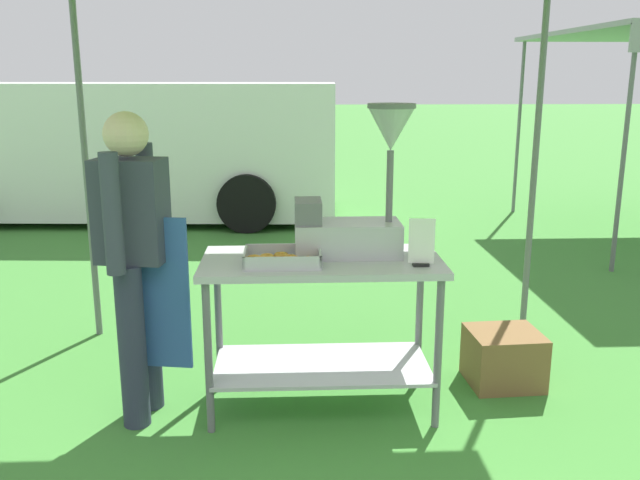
{
  "coord_description": "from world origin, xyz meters",
  "views": [
    {
      "loc": [
        0.11,
        -2.48,
        1.77
      ],
      "look_at": [
        0.28,
        1.12,
        0.89
      ],
      "focal_mm": 37.75,
      "sensor_mm": 36.0,
      "label": 1
    }
  ],
  "objects_px": {
    "donut_tray": "(282,259)",
    "donut_fryer": "(357,203)",
    "menu_sign": "(421,246)",
    "vendor": "(135,253)",
    "supply_crate": "(504,358)",
    "van_white": "(126,148)",
    "donut_cart": "(322,301)"
  },
  "relations": [
    {
      "from": "supply_crate",
      "to": "van_white",
      "type": "height_order",
      "value": "van_white"
    },
    {
      "from": "donut_cart",
      "to": "vendor",
      "type": "relative_size",
      "value": 0.78
    },
    {
      "from": "van_white",
      "to": "supply_crate",
      "type": "bearing_deg",
      "value": -56.87
    },
    {
      "from": "donut_tray",
      "to": "donut_fryer",
      "type": "bearing_deg",
      "value": 22.51
    },
    {
      "from": "donut_cart",
      "to": "menu_sign",
      "type": "bearing_deg",
      "value": -17.67
    },
    {
      "from": "donut_fryer",
      "to": "supply_crate",
      "type": "bearing_deg",
      "value": 9.66
    },
    {
      "from": "menu_sign",
      "to": "vendor",
      "type": "xyz_separation_m",
      "value": [
        -1.45,
        0.1,
        -0.04
      ]
    },
    {
      "from": "vendor",
      "to": "supply_crate",
      "type": "distance_m",
      "value": 2.19
    },
    {
      "from": "menu_sign",
      "to": "van_white",
      "type": "bearing_deg",
      "value": 116.5
    },
    {
      "from": "donut_cart",
      "to": "donut_fryer",
      "type": "distance_m",
      "value": 0.55
    },
    {
      "from": "donut_tray",
      "to": "menu_sign",
      "type": "relative_size",
      "value": 1.6
    },
    {
      "from": "donut_cart",
      "to": "donut_fryer",
      "type": "height_order",
      "value": "donut_fryer"
    },
    {
      "from": "supply_crate",
      "to": "vendor",
      "type": "bearing_deg",
      "value": -171.78
    },
    {
      "from": "donut_fryer",
      "to": "vendor",
      "type": "relative_size",
      "value": 0.49
    },
    {
      "from": "menu_sign",
      "to": "van_white",
      "type": "relative_size",
      "value": 0.04
    },
    {
      "from": "menu_sign",
      "to": "van_white",
      "type": "xyz_separation_m",
      "value": [
        -2.74,
        5.5,
        -0.07
      ]
    },
    {
      "from": "donut_tray",
      "to": "van_white",
      "type": "height_order",
      "value": "van_white"
    },
    {
      "from": "donut_fryer",
      "to": "vendor",
      "type": "xyz_separation_m",
      "value": [
        -1.14,
        -0.14,
        -0.22
      ]
    },
    {
      "from": "donut_tray",
      "to": "donut_fryer",
      "type": "height_order",
      "value": "donut_fryer"
    },
    {
      "from": "vendor",
      "to": "van_white",
      "type": "distance_m",
      "value": 5.56
    },
    {
      "from": "donut_tray",
      "to": "van_white",
      "type": "xyz_separation_m",
      "value": [
        -2.04,
        5.43,
        0.01
      ]
    },
    {
      "from": "menu_sign",
      "to": "vendor",
      "type": "height_order",
      "value": "vendor"
    },
    {
      "from": "menu_sign",
      "to": "supply_crate",
      "type": "xyz_separation_m",
      "value": [
        0.59,
        0.39,
        -0.79
      ]
    },
    {
      "from": "donut_tray",
      "to": "vendor",
      "type": "relative_size",
      "value": 0.24
    },
    {
      "from": "donut_fryer",
      "to": "van_white",
      "type": "height_order",
      "value": "van_white"
    },
    {
      "from": "donut_cart",
      "to": "vendor",
      "type": "height_order",
      "value": "vendor"
    },
    {
      "from": "donut_tray",
      "to": "supply_crate",
      "type": "bearing_deg",
      "value": 13.79
    },
    {
      "from": "donut_cart",
      "to": "donut_tray",
      "type": "height_order",
      "value": "donut_tray"
    },
    {
      "from": "donut_tray",
      "to": "van_white",
      "type": "bearing_deg",
      "value": 110.62
    },
    {
      "from": "menu_sign",
      "to": "supply_crate",
      "type": "distance_m",
      "value": 1.06
    },
    {
      "from": "supply_crate",
      "to": "van_white",
      "type": "xyz_separation_m",
      "value": [
        -3.34,
        5.11,
        0.72
      ]
    },
    {
      "from": "donut_fryer",
      "to": "van_white",
      "type": "xyz_separation_m",
      "value": [
        -2.44,
        5.26,
        -0.24
      ]
    }
  ]
}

